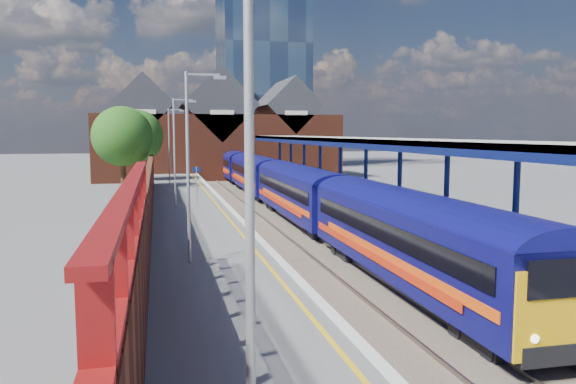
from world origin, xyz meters
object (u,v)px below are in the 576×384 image
at_px(train, 275,179).
at_px(parked_car_blue, 416,203).
at_px(lamp_post_b, 192,155).
at_px(parked_car_dark, 499,226).
at_px(platform_sign, 196,178).
at_px(lamp_post_c, 177,146).
at_px(lamp_post_a, 261,201).
at_px(lamp_post_d, 171,142).
at_px(parked_car_red, 478,222).

xyz_separation_m(train, parked_car_blue, (6.17, -12.38, -0.56)).
bearing_deg(lamp_post_b, parked_car_dark, 4.99).
distance_m(platform_sign, parked_car_blue, 14.82).
bearing_deg(lamp_post_c, lamp_post_a, -90.00).
distance_m(lamp_post_a, lamp_post_d, 46.00).
distance_m(lamp_post_a, parked_car_red, 21.51).
bearing_deg(platform_sign, lamp_post_b, -94.33).
distance_m(lamp_post_b, parked_car_red, 13.99).
distance_m(train, lamp_post_c, 10.76).
distance_m(lamp_post_c, platform_sign, 3.34).
distance_m(parked_car_red, parked_car_dark, 1.37).
height_order(train, parked_car_red, train).
relative_size(lamp_post_a, lamp_post_d, 1.00).
xyz_separation_m(train, parked_car_red, (5.50, -20.24, -0.45)).
distance_m(lamp_post_a, parked_car_dark, 20.62).
bearing_deg(lamp_post_a, train, 77.94).
bearing_deg(platform_sign, parked_car_dark, -54.07).
relative_size(lamp_post_b, parked_car_dark, 1.48).
distance_m(lamp_post_b, lamp_post_d, 32.00).
height_order(lamp_post_c, parked_car_red, lamp_post_c).
relative_size(lamp_post_c, lamp_post_d, 1.00).
bearing_deg(parked_car_red, lamp_post_a, 166.08).
xyz_separation_m(platform_sign, parked_car_dark, (12.19, -16.82, -1.01)).
height_order(lamp_post_a, parked_car_red, lamp_post_a).
bearing_deg(lamp_post_a, lamp_post_b, 90.00).
distance_m(train, lamp_post_a, 37.71).
relative_size(lamp_post_d, parked_car_red, 1.77).
height_order(lamp_post_c, parked_car_dark, lamp_post_c).
height_order(lamp_post_d, parked_car_blue, lamp_post_d).
xyz_separation_m(parked_car_red, parked_car_blue, (0.68, 7.85, -0.11)).
height_order(lamp_post_d, parked_car_dark, lamp_post_d).
distance_m(lamp_post_d, parked_car_red, 32.52).
distance_m(train, platform_sign, 8.08).
height_order(lamp_post_a, platform_sign, lamp_post_a).
bearing_deg(train, lamp_post_d, 130.40).
height_order(lamp_post_a, lamp_post_b, same).
distance_m(lamp_post_b, parked_car_blue, 17.79).
xyz_separation_m(lamp_post_c, parked_car_blue, (14.03, -5.61, -3.43)).
bearing_deg(parked_car_dark, platform_sign, 27.03).
distance_m(platform_sign, parked_car_red, 19.60).
xyz_separation_m(lamp_post_a, lamp_post_d, (0.00, 46.00, 0.00)).
distance_m(train, parked_car_dark, 22.33).
bearing_deg(train, parked_car_red, -74.80).
bearing_deg(train, lamp_post_b, -109.03).
distance_m(lamp_post_c, parked_car_red, 19.25).
height_order(train, lamp_post_c, lamp_post_c).
bearing_deg(parked_car_red, train, 40.21).
xyz_separation_m(train, platform_sign, (-6.49, -4.77, 0.57)).
bearing_deg(lamp_post_b, lamp_post_d, 90.00).
height_order(lamp_post_c, lamp_post_d, same).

